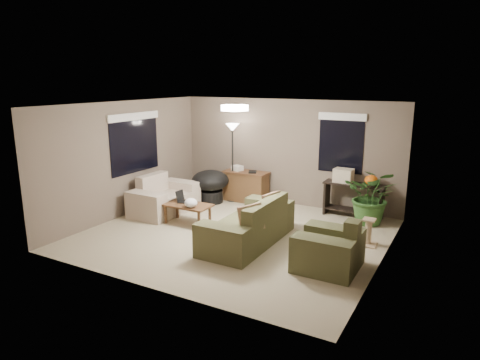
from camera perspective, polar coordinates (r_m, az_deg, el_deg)
The scene contains 20 objects.
room_shell at distance 8.04m, azimuth -0.69°, elevation 1.10°, with size 5.50×5.50×5.50m.
main_sofa at distance 7.90m, azimuth 1.35°, elevation -6.35°, with size 0.95×2.20×0.85m.
throw_pillows at distance 7.68m, azimuth 3.06°, elevation -4.15°, with size 0.39×1.40×0.47m.
loveseat at distance 9.84m, azimuth -10.17°, elevation -2.55°, with size 0.90×1.60×0.85m.
armchair at distance 7.03m, azimuth 11.81°, elevation -9.18°, with size 0.95×1.00×0.85m.
coffee_table at distance 8.97m, azimuth -7.02°, elevation -3.60°, with size 1.00×0.55×0.42m.
laptop at distance 9.11m, azimuth -7.54°, elevation -2.55°, with size 0.39×0.31×0.24m.
plastic_bag at distance 8.69m, azimuth -6.56°, elevation -3.05°, with size 0.27×0.24×0.19m, color white.
desk at distance 10.52m, azimuth 0.82°, elevation -0.83°, with size 1.10×0.50×0.75m.
desk_papers at distance 10.49m, azimuth 0.05°, elevation 1.50°, with size 0.73×0.32×0.12m.
console_table at distance 9.64m, azimuth 14.90°, elevation -2.25°, with size 1.30×0.40×0.75m.
pumpkin at distance 9.47m, azimuth 17.10°, elevation -0.03°, with size 0.27×0.27×0.22m, color orange.
cardboard_box at distance 9.59m, azimuth 13.62°, elevation 0.59°, with size 0.40×0.30×0.30m, color beige.
papasan_chair at distance 10.42m, azimuth -3.98°, elevation -0.50°, with size 1.12×1.12×0.80m.
floor_lamp at distance 10.33m, azimuth -1.02°, elevation 5.80°, with size 0.32×0.32×1.91m.
ceiling_fixture at distance 7.88m, azimuth -0.71°, elevation 9.59°, with size 0.50×0.50×0.10m, color white.
houseplant at distance 9.26m, azimuth 17.18°, elevation -2.86°, with size 1.08×1.20×0.93m, color #2D5923.
cat_scratching_post at distance 8.16m, azimuth 16.72°, elevation -6.89°, with size 0.32×0.32×0.50m.
window_left at distance 9.80m, azimuth -13.89°, elevation 6.09°, with size 0.05×1.56×1.33m.
window_back at distance 9.73m, azimuth 13.38°, elevation 6.09°, with size 1.06×0.05×1.33m.
Camera 1 is at (3.88, -6.83, 2.96)m, focal length 32.00 mm.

